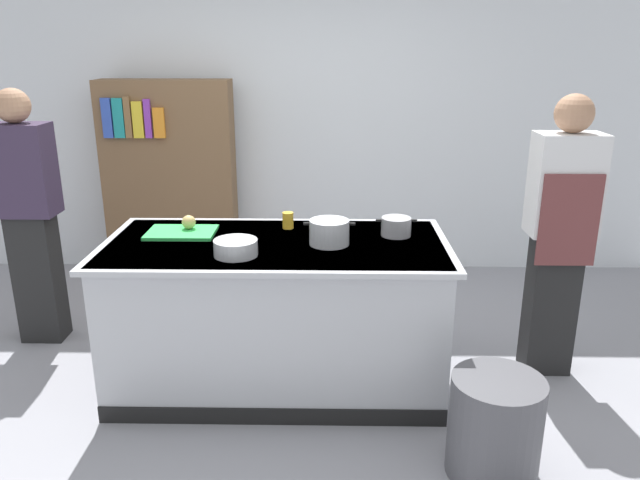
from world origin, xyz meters
TOP-DOWN VIEW (x-y plane):
  - ground_plane at (0.00, 0.00)m, footprint 10.00×10.00m
  - back_wall at (0.00, 2.10)m, footprint 6.40×0.12m
  - counter_island at (0.00, -0.00)m, footprint 1.98×0.98m
  - cutting_board at (-0.57, 0.14)m, footprint 0.40×0.28m
  - onion at (-0.54, 0.19)m, footprint 0.08×0.08m
  - stock_pot at (0.31, -0.03)m, footprint 0.29×0.23m
  - sauce_pan at (0.70, 0.14)m, footprint 0.24×0.18m
  - mixing_bowl at (-0.19, -0.23)m, footprint 0.24×0.24m
  - juice_cup at (0.05, 0.28)m, footprint 0.07×0.07m
  - trash_bin at (1.10, -0.82)m, footprint 0.44×0.44m
  - person_chef at (1.68, 0.18)m, footprint 0.38×0.25m
  - person_guest at (-1.69, 0.56)m, footprint 0.38×0.24m
  - bookshelf at (-1.06, 1.80)m, footprint 1.10×0.31m

SIDE VIEW (x-z plane):
  - ground_plane at x=0.00m, z-range 0.00..0.00m
  - trash_bin at x=1.10m, z-range 0.00..0.51m
  - counter_island at x=0.00m, z-range 0.02..0.92m
  - bookshelf at x=-1.06m, z-range 0.00..1.70m
  - cutting_board at x=-0.57m, z-range 0.90..0.92m
  - person_guest at x=-1.69m, z-range 0.05..1.77m
  - person_chef at x=1.68m, z-range 0.05..1.77m
  - mixing_bowl at x=-0.19m, z-range 0.90..0.99m
  - juice_cup at x=0.05m, z-range 0.90..1.00m
  - sauce_pan at x=0.70m, z-range 0.90..1.01m
  - onion at x=-0.54m, z-range 0.92..1.00m
  - stock_pot at x=0.31m, z-range 0.90..1.04m
  - back_wall at x=0.00m, z-range 0.00..3.00m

